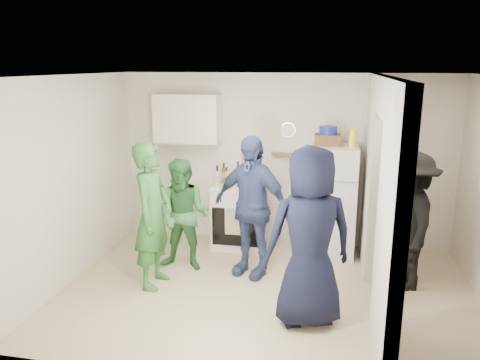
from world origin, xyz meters
name	(u,v)px	position (x,y,z in m)	size (l,w,h in m)	color
floor	(266,292)	(0.00, 0.00, 0.00)	(4.80, 4.80, 0.00)	#C2B489
wall_back	(284,160)	(0.00, 1.70, 1.25)	(4.80, 4.80, 0.00)	silver
wall_front	(237,247)	(0.00, -1.70, 1.25)	(4.80, 4.80, 0.00)	silver
wall_left	(72,180)	(-2.40, 0.00, 1.25)	(3.40, 3.40, 0.00)	silver
ceiling	(269,76)	(0.00, 0.00, 2.50)	(4.80, 4.80, 0.00)	white
partition_pier_back	(372,173)	(1.20, 1.10, 1.25)	(0.12, 1.20, 2.50)	silver
partition_pier_front	(390,231)	(1.20, -1.10, 1.25)	(0.12, 1.20, 2.50)	silver
partition_header	(386,97)	(1.20, 0.00, 2.30)	(0.12, 1.00, 0.40)	silver
stove	(240,216)	(-0.59, 1.37, 0.46)	(0.77, 0.64, 0.92)	white
upper_cabinet	(188,118)	(-1.40, 1.52, 1.85)	(0.95, 0.34, 0.70)	silver
fridge	(332,201)	(0.72, 1.34, 0.77)	(0.64, 0.62, 1.54)	silver
wicker_basket	(328,140)	(0.62, 1.39, 1.62)	(0.35, 0.25, 0.15)	brown
blue_bowl	(328,130)	(0.62, 1.39, 1.75)	(0.24, 0.24, 0.11)	navy
yellow_cup_stack_top	(352,139)	(0.94, 1.24, 1.67)	(0.09, 0.09, 0.25)	#FFF915
wall_clock	(288,130)	(0.05, 1.68, 1.70)	(0.22, 0.22, 0.03)	white
spice_shelf	(284,154)	(0.00, 1.65, 1.35)	(0.35, 0.08, 0.03)	olive
yellow_cup_stack_stove	(228,181)	(-0.71, 1.15, 1.04)	(0.09, 0.09, 0.25)	yellow
red_cup	(253,186)	(-0.37, 1.17, 0.98)	(0.09, 0.09, 0.12)	#AA0B26
person_green_left	(153,216)	(-1.36, -0.05, 0.88)	(0.64, 0.42, 1.76)	#33712D
person_green_center	(184,215)	(-1.14, 0.46, 0.73)	(0.71, 0.55, 1.46)	#398142
person_denim	(251,207)	(-0.27, 0.48, 0.90)	(1.05, 0.44, 1.79)	#334870
person_navy	(310,237)	(0.50, -0.54, 0.93)	(0.91, 0.59, 1.87)	black
person_nook	(410,221)	(1.62, 0.50, 0.83)	(1.07, 0.62, 1.66)	black
bottle_a	(224,173)	(-0.86, 1.49, 1.07)	(0.07, 0.07, 0.30)	brown
bottle_b	(227,177)	(-0.77, 1.29, 1.06)	(0.06, 0.06, 0.28)	#1A4E1F
bottle_c	(238,172)	(-0.65, 1.52, 1.08)	(0.07, 0.07, 0.32)	#A0A8AE
bottle_d	(240,176)	(-0.58, 1.30, 1.07)	(0.06, 0.06, 0.31)	#5A280F
bottle_e	(250,173)	(-0.47, 1.56, 1.07)	(0.07, 0.07, 0.29)	#ACB7BF
bottle_f	(253,178)	(-0.40, 1.38, 1.05)	(0.06, 0.06, 0.26)	#153A20
bottle_g	(258,176)	(-0.35, 1.51, 1.04)	(0.06, 0.06, 0.25)	olive
bottle_h	(217,176)	(-0.89, 1.23, 1.08)	(0.08, 0.08, 0.32)	silver
bottle_i	(244,173)	(-0.55, 1.47, 1.08)	(0.07, 0.07, 0.32)	#5C1D0F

